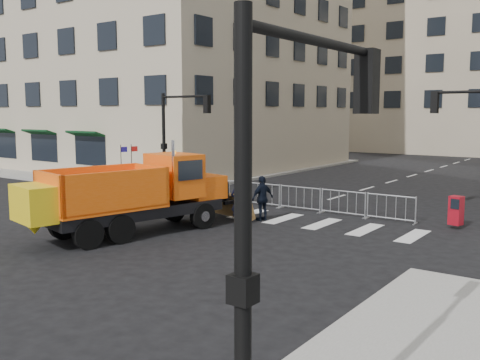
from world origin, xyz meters
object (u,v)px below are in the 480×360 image
Objects in this scene: cop_c at (262,198)px; cop_a at (239,202)px; plow_truck at (130,193)px; cop_b at (200,198)px; worker at (171,171)px; newspaper_box at (456,210)px.

cop_a is at bearing 0.34° from cop_c.
cop_b is (0.39, 3.36, -0.59)m from plow_truck.
cop_c is 0.91× the size of worker.
plow_truck reaches higher than cop_b.
newspaper_box is (7.16, 4.17, -0.18)m from cop_a.
cop_a is (2.08, 3.74, -0.63)m from plow_truck.
cop_b is at bearing 5.51° from plow_truck.
worker reaches higher than newspaper_box.
cop_a is at bearing -16.94° from plow_truck.
cop_a is 1.73m from cop_b.
worker is (-8.66, 3.80, 0.24)m from cop_c.
cop_c reaches higher than newspaper_box.
worker is at bearing -16.91° from cop_b.
cop_b is 1.68× the size of newspaper_box.
cop_c is 9.46m from worker.
plow_truck reaches higher than cop_a.
plow_truck is at bearing 43.21° from cop_a.
cop_c reaches higher than cop_a.
newspaper_box is at bearing -7.78° from worker.
worker is (-8.32, 4.99, 0.27)m from cop_a.
cop_c is (2.42, 4.92, -0.60)m from plow_truck.
plow_truck reaches higher than newspaper_box.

